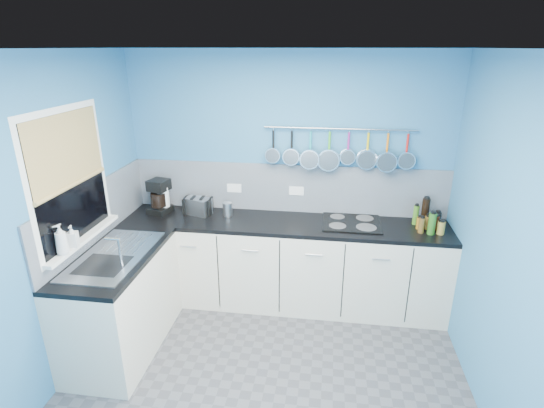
% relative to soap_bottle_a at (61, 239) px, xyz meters
% --- Properties ---
extents(floor, '(3.20, 3.00, 0.02)m').
position_rel_soap_bottle_a_xyz_m(floor, '(1.53, -0.01, -1.18)').
color(floor, '#47474C').
rests_on(floor, ground).
extents(ceiling, '(3.20, 3.00, 0.02)m').
position_rel_soap_bottle_a_xyz_m(ceiling, '(1.53, -0.01, 1.34)').
color(ceiling, white).
rests_on(ceiling, ground).
extents(wall_back, '(3.20, 0.02, 2.50)m').
position_rel_soap_bottle_a_xyz_m(wall_back, '(1.53, 1.50, 0.08)').
color(wall_back, teal).
rests_on(wall_back, ground).
extents(wall_left, '(0.02, 3.00, 2.50)m').
position_rel_soap_bottle_a_xyz_m(wall_left, '(-0.08, -0.01, 0.08)').
color(wall_left, teal).
rests_on(wall_left, ground).
extents(wall_right, '(0.02, 3.00, 2.50)m').
position_rel_soap_bottle_a_xyz_m(wall_right, '(3.14, -0.01, 0.08)').
color(wall_right, teal).
rests_on(wall_right, ground).
extents(backsplash_back, '(3.20, 0.02, 0.50)m').
position_rel_soap_bottle_a_xyz_m(backsplash_back, '(1.53, 1.48, -0.02)').
color(backsplash_back, '#8E929E').
rests_on(backsplash_back, wall_back).
extents(backsplash_left, '(0.02, 1.80, 0.50)m').
position_rel_soap_bottle_a_xyz_m(backsplash_left, '(-0.06, 0.59, -0.02)').
color(backsplash_left, '#8E929E').
rests_on(backsplash_left, wall_left).
extents(cabinet_run_back, '(3.20, 0.60, 0.86)m').
position_rel_soap_bottle_a_xyz_m(cabinet_run_back, '(1.53, 1.19, -0.74)').
color(cabinet_run_back, beige).
rests_on(cabinet_run_back, ground).
extents(worktop_back, '(3.20, 0.60, 0.04)m').
position_rel_soap_bottle_a_xyz_m(worktop_back, '(1.53, 1.19, -0.29)').
color(worktop_back, black).
rests_on(worktop_back, cabinet_run_back).
extents(cabinet_run_left, '(0.60, 1.20, 0.86)m').
position_rel_soap_bottle_a_xyz_m(cabinet_run_left, '(0.23, 0.29, -0.74)').
color(cabinet_run_left, beige).
rests_on(cabinet_run_left, ground).
extents(worktop_left, '(0.60, 1.20, 0.04)m').
position_rel_soap_bottle_a_xyz_m(worktop_left, '(0.23, 0.29, -0.29)').
color(worktop_left, black).
rests_on(worktop_left, cabinet_run_left).
extents(window_frame, '(0.01, 1.00, 1.10)m').
position_rel_soap_bottle_a_xyz_m(window_frame, '(-0.05, 0.29, 0.38)').
color(window_frame, white).
rests_on(window_frame, wall_left).
extents(window_glass, '(0.01, 0.90, 1.00)m').
position_rel_soap_bottle_a_xyz_m(window_glass, '(-0.04, 0.29, 0.38)').
color(window_glass, black).
rests_on(window_glass, wall_left).
extents(bamboo_blind, '(0.01, 0.90, 0.55)m').
position_rel_soap_bottle_a_xyz_m(bamboo_blind, '(-0.03, 0.29, 0.61)').
color(bamboo_blind, tan).
rests_on(bamboo_blind, wall_left).
extents(window_sill, '(0.10, 0.98, 0.03)m').
position_rel_soap_bottle_a_xyz_m(window_sill, '(-0.02, 0.29, -0.13)').
color(window_sill, white).
rests_on(window_sill, wall_left).
extents(sink_unit, '(0.50, 0.95, 0.01)m').
position_rel_soap_bottle_a_xyz_m(sink_unit, '(0.23, 0.29, -0.27)').
color(sink_unit, silver).
rests_on(sink_unit, worktop_left).
extents(mixer_tap, '(0.12, 0.08, 0.26)m').
position_rel_soap_bottle_a_xyz_m(mixer_tap, '(0.39, 0.11, -0.14)').
color(mixer_tap, silver).
rests_on(mixer_tap, worktop_left).
extents(socket_left, '(0.15, 0.01, 0.09)m').
position_rel_soap_bottle_a_xyz_m(socket_left, '(0.98, 1.47, -0.04)').
color(socket_left, white).
rests_on(socket_left, backsplash_back).
extents(socket_right, '(0.15, 0.01, 0.09)m').
position_rel_soap_bottle_a_xyz_m(socket_right, '(1.63, 1.47, -0.04)').
color(socket_right, white).
rests_on(socket_right, backsplash_back).
extents(pot_rail, '(1.45, 0.02, 0.02)m').
position_rel_soap_bottle_a_xyz_m(pot_rail, '(2.03, 1.44, 0.61)').
color(pot_rail, silver).
rests_on(pot_rail, wall_back).
extents(soap_bottle_a, '(0.12, 0.12, 0.24)m').
position_rel_soap_bottle_a_xyz_m(soap_bottle_a, '(0.00, 0.00, 0.00)').
color(soap_bottle_a, white).
rests_on(soap_bottle_a, window_sill).
extents(soap_bottle_b, '(0.10, 0.10, 0.17)m').
position_rel_soap_bottle_a_xyz_m(soap_bottle_b, '(0.00, 0.13, -0.03)').
color(soap_bottle_b, white).
rests_on(soap_bottle_b, window_sill).
extents(paper_towel, '(0.15, 0.15, 0.27)m').
position_rel_soap_bottle_a_xyz_m(paper_towel, '(0.28, 1.28, -0.13)').
color(paper_towel, white).
rests_on(paper_towel, worktop_back).
extents(coffee_maker, '(0.24, 0.26, 0.35)m').
position_rel_soap_bottle_a_xyz_m(coffee_maker, '(0.24, 1.25, -0.10)').
color(coffee_maker, black).
rests_on(coffee_maker, worktop_back).
extents(toaster, '(0.30, 0.23, 0.17)m').
position_rel_soap_bottle_a_xyz_m(toaster, '(0.64, 1.28, -0.18)').
color(toaster, silver).
rests_on(toaster, worktop_back).
extents(canister, '(0.11, 0.11, 0.14)m').
position_rel_soap_bottle_a_xyz_m(canister, '(0.95, 1.27, -0.20)').
color(canister, silver).
rests_on(canister, worktop_back).
extents(hob, '(0.56, 0.49, 0.01)m').
position_rel_soap_bottle_a_xyz_m(hob, '(2.19, 1.25, -0.26)').
color(hob, black).
rests_on(hob, worktop_back).
extents(pan_0, '(0.15, 0.09, 0.34)m').
position_rel_soap_bottle_a_xyz_m(pan_0, '(1.40, 1.43, 0.44)').
color(pan_0, silver).
rests_on(pan_0, pot_rail).
extents(pan_1, '(0.17, 0.09, 0.36)m').
position_rel_soap_bottle_a_xyz_m(pan_1, '(1.58, 1.43, 0.43)').
color(pan_1, silver).
rests_on(pan_1, pot_rail).
extents(pan_2, '(0.19, 0.12, 0.38)m').
position_rel_soap_bottle_a_xyz_m(pan_2, '(1.76, 1.43, 0.42)').
color(pan_2, silver).
rests_on(pan_2, pot_rail).
extents(pan_3, '(0.22, 0.08, 0.41)m').
position_rel_soap_bottle_a_xyz_m(pan_3, '(1.94, 1.43, 0.41)').
color(pan_3, silver).
rests_on(pan_3, pot_rail).
extents(pan_4, '(0.15, 0.06, 0.34)m').
position_rel_soap_bottle_a_xyz_m(pan_4, '(2.12, 1.43, 0.44)').
color(pan_4, silver).
rests_on(pan_4, pot_rail).
extents(pan_5, '(0.19, 0.05, 0.38)m').
position_rel_soap_bottle_a_xyz_m(pan_5, '(2.30, 1.43, 0.42)').
color(pan_5, silver).
rests_on(pan_5, pot_rail).
extents(pan_6, '(0.20, 0.11, 0.39)m').
position_rel_soap_bottle_a_xyz_m(pan_6, '(2.48, 1.43, 0.42)').
color(pan_6, silver).
rests_on(pan_6, pot_rail).
extents(pan_7, '(0.17, 0.09, 0.36)m').
position_rel_soap_bottle_a_xyz_m(pan_7, '(2.67, 1.43, 0.43)').
color(pan_7, silver).
rests_on(pan_7, pot_rail).
extents(condiment_0, '(0.07, 0.07, 0.14)m').
position_rel_soap_bottle_a_xyz_m(condiment_0, '(3.00, 1.30, -0.20)').
color(condiment_0, black).
rests_on(condiment_0, worktop_back).
extents(condiment_1, '(0.07, 0.07, 0.26)m').
position_rel_soap_bottle_a_xyz_m(condiment_1, '(2.88, 1.32, -0.14)').
color(condiment_1, black).
rests_on(condiment_1, worktop_back).
extents(condiment_2, '(0.05, 0.05, 0.19)m').
position_rel_soap_bottle_a_xyz_m(condiment_2, '(2.80, 1.31, -0.18)').
color(condiment_2, '#3F721E').
rests_on(condiment_2, worktop_back).
extents(condiment_3, '(0.06, 0.06, 0.13)m').
position_rel_soap_bottle_a_xyz_m(condiment_3, '(2.96, 1.21, -0.20)').
color(condiment_3, '#4C190C').
rests_on(condiment_3, worktop_back).
extents(condiment_4, '(0.07, 0.07, 0.13)m').
position_rel_soap_bottle_a_xyz_m(condiment_4, '(2.89, 1.21, -0.21)').
color(condiment_4, brown).
rests_on(condiment_4, worktop_back).
extents(condiment_5, '(0.07, 0.07, 0.11)m').
position_rel_soap_bottle_a_xyz_m(condiment_5, '(2.82, 1.20, -0.21)').
color(condiment_5, '#8C5914').
rests_on(condiment_5, worktop_back).
extents(condiment_6, '(0.07, 0.07, 0.12)m').
position_rel_soap_bottle_a_xyz_m(condiment_6, '(2.99, 1.11, -0.21)').
color(condiment_6, olive).
rests_on(condiment_6, worktop_back).
extents(condiment_7, '(0.07, 0.07, 0.20)m').
position_rel_soap_bottle_a_xyz_m(condiment_7, '(2.90, 1.10, -0.17)').
color(condiment_7, '#265919').
rests_on(condiment_7, worktop_back).
extents(condiment_8, '(0.06, 0.06, 0.14)m').
position_rel_soap_bottle_a_xyz_m(condiment_8, '(2.82, 1.12, -0.20)').
color(condiment_8, brown).
rests_on(condiment_8, worktop_back).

